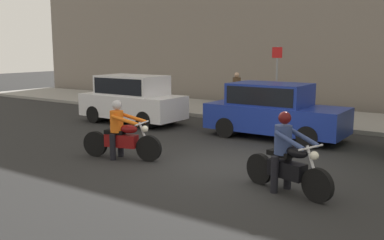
% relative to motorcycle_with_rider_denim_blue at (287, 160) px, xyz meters
% --- Properties ---
extents(ground_plane, '(80.00, 80.00, 0.00)m').
position_rel_motorcycle_with_rider_denim_blue_xyz_m(ground_plane, '(-1.96, 1.08, -0.65)').
color(ground_plane, black).
extents(sidewalk_slab, '(40.00, 4.40, 0.14)m').
position_rel_motorcycle_with_rider_denim_blue_xyz_m(sidewalk_slab, '(-1.96, 9.08, -0.58)').
color(sidewalk_slab, gray).
rests_on(sidewalk_slab, ground_plane).
extents(motorcycle_with_rider_denim_blue, '(2.02, 0.87, 1.60)m').
position_rel_motorcycle_with_rider_denim_blue_xyz_m(motorcycle_with_rider_denim_blue, '(0.00, 0.00, 0.00)').
color(motorcycle_with_rider_denim_blue, black).
rests_on(motorcycle_with_rider_denim_blue, ground_plane).
extents(motorcycle_with_rider_orange_stripe, '(2.17, 0.82, 1.51)m').
position_rel_motorcycle_with_rider_denim_blue_xyz_m(motorcycle_with_rider_orange_stripe, '(-4.52, 0.11, -0.03)').
color(motorcycle_with_rider_orange_stripe, black).
rests_on(motorcycle_with_rider_orange_stripe, ground_plane).
extents(parked_sedan_cobalt_blue, '(4.30, 1.82, 1.72)m').
position_rel_motorcycle_with_rider_denim_blue_xyz_m(parked_sedan_cobalt_blue, '(-2.42, 4.77, 0.23)').
color(parked_sedan_cobalt_blue, navy).
rests_on(parked_sedan_cobalt_blue, ground_plane).
extents(parked_hatchback_white, '(4.03, 1.76, 1.80)m').
position_rel_motorcycle_with_rider_denim_blue_xyz_m(parked_hatchback_white, '(-7.94, 4.32, 0.28)').
color(parked_hatchback_white, silver).
rests_on(parked_hatchback_white, ground_plane).
extents(street_sign_post, '(0.44, 0.08, 2.73)m').
position_rel_motorcycle_with_rider_denim_blue_xyz_m(street_sign_post, '(-4.28, 9.18, 1.13)').
color(street_sign_post, gray).
rests_on(street_sign_post, sidewalk_slab).
extents(pedestrian_bystander, '(0.34, 0.34, 1.67)m').
position_rel_motorcycle_with_rider_denim_blue_xyz_m(pedestrian_bystander, '(-5.65, 8.25, 0.46)').
color(pedestrian_bystander, black).
rests_on(pedestrian_bystander, sidewalk_slab).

